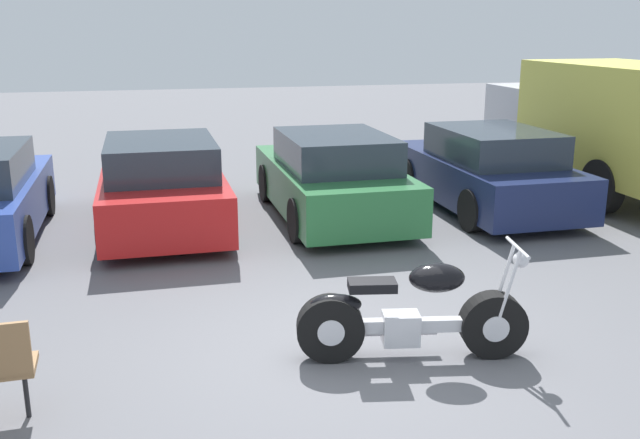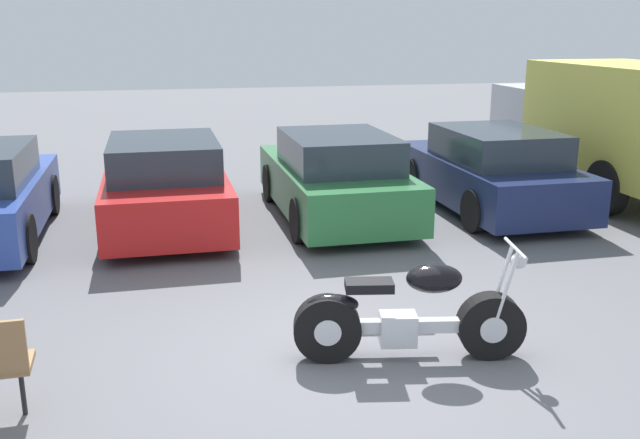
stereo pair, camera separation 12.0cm
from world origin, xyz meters
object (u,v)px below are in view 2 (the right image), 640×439
(motorcycle, at_px, (407,317))
(parked_car_navy, at_px, (491,171))
(delivery_truck, at_px, (619,122))
(parked_car_green, at_px, (335,178))
(parked_car_red, at_px, (165,185))

(motorcycle, xyz_separation_m, parked_car_navy, (3.30, 5.02, 0.24))
(motorcycle, relative_size, delivery_truck, 0.38)
(motorcycle, xyz_separation_m, parked_car_green, (0.61, 5.09, 0.24))
(parked_car_navy, bearing_deg, parked_car_red, 178.07)
(parked_car_green, xyz_separation_m, delivery_truck, (5.39, 0.38, 0.69))
(delivery_truck, bearing_deg, parked_car_navy, -170.42)
(parked_car_navy, distance_m, delivery_truck, 2.83)
(parked_car_green, bearing_deg, parked_car_red, 177.72)
(delivery_truck, bearing_deg, motorcycle, -137.61)
(parked_car_green, bearing_deg, parked_car_navy, -1.59)
(motorcycle, height_order, parked_car_green, parked_car_green)
(parked_car_red, xyz_separation_m, delivery_truck, (8.07, 0.28, 0.69))
(motorcycle, distance_m, parked_car_green, 5.14)
(parked_car_green, distance_m, delivery_truck, 5.44)
(parked_car_green, bearing_deg, motorcycle, -96.86)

